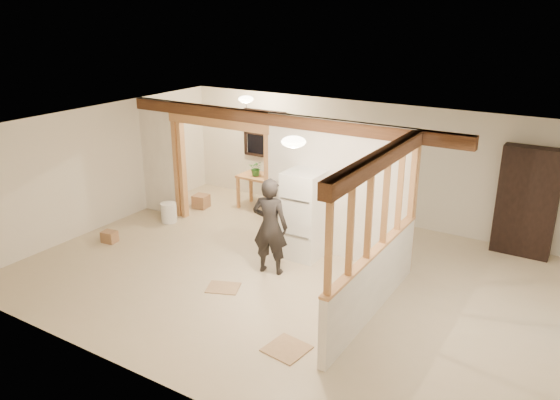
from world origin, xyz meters
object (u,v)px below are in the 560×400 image
Objects in this scene: bookshelf at (527,202)px; woman at (270,226)px; work_table at (265,193)px; refrigerator at (304,215)px; shop_vac at (175,190)px.

woman is at bearing -139.22° from bookshelf.
work_table is (-1.77, 2.55, -0.46)m from woman.
refrigerator is 4.10m from shop_vac.
refrigerator reaches higher than shop_vac.
work_table is (-1.94, 1.69, -0.42)m from refrigerator.
shop_vac is at bearing -158.82° from work_table.
shop_vac is 0.30× the size of bookshelf.
woman is at bearing -101.31° from refrigerator.
refrigerator is 0.95× the size of woman.
work_table is at bearing -67.01° from woman.
shop_vac is at bearing -170.47° from bookshelf.
bookshelf is at bearing 6.76° from work_table.
refrigerator is at bearing -39.79° from work_table.
refrigerator is 2.61m from work_table.
shop_vac is at bearing -37.39° from woman.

